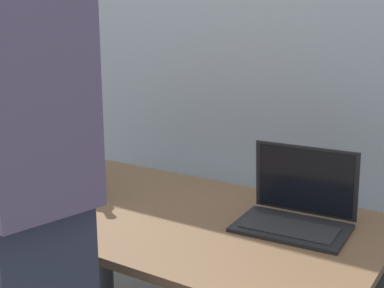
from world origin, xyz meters
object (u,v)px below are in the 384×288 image
object	(u,v)px
laptop	(297,208)
beer_bottle_green	(61,157)
person_figure	(9,198)
beer_bottle_amber	(93,164)
beer_bottle_dark	(87,151)

from	to	relation	value
laptop	beer_bottle_green	world-z (taller)	beer_bottle_green
laptop	person_figure	xyz separation A→B (m)	(-0.41, -0.76, 0.19)
laptop	beer_bottle_amber	world-z (taller)	beer_bottle_amber
beer_bottle_dark	laptop	bearing A→B (deg)	2.43
beer_bottle_dark	beer_bottle_amber	bearing A→B (deg)	-39.00
beer_bottle_dark	beer_bottle_green	bearing A→B (deg)	-130.17
beer_bottle_green	beer_bottle_amber	distance (m)	0.20
beer_bottle_green	beer_bottle_dark	world-z (taller)	beer_bottle_dark
person_figure	laptop	bearing A→B (deg)	61.95
person_figure	beer_bottle_green	bearing A→B (deg)	128.93
beer_bottle_dark	beer_bottle_amber	world-z (taller)	beer_bottle_dark
laptop	beer_bottle_amber	bearing A→B (deg)	-168.89
laptop	person_figure	world-z (taller)	person_figure
beer_bottle_green	person_figure	bearing A→B (deg)	-51.07
beer_bottle_dark	person_figure	distance (m)	0.87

